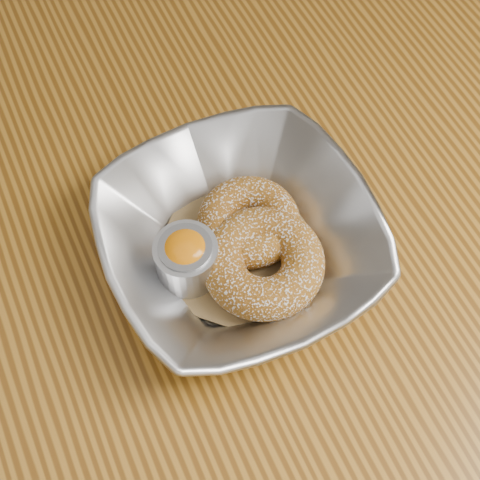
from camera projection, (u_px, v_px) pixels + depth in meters
name	position (u px, v px, depth m)	size (l,w,h in m)	color
ground_plane	(194.00, 431.00, 1.28)	(4.00, 4.00, 0.00)	#565659
table	(158.00, 289.00, 0.71)	(1.20, 0.80, 0.75)	#8C5819
serving_bowl	(240.00, 240.00, 0.59)	(0.24, 0.24, 0.06)	#B3B5BA
parchment	(240.00, 251.00, 0.61)	(0.14, 0.14, 0.00)	olive
donut_back	(249.00, 222.00, 0.60)	(0.09, 0.09, 0.03)	#8F5516
donut_front	(263.00, 263.00, 0.58)	(0.11, 0.11, 0.04)	#8F5516
ramekin	(187.00, 258.00, 0.57)	(0.06, 0.06, 0.05)	#B3B5BA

